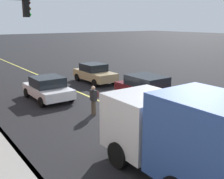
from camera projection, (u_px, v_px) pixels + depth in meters
ground at (123, 111)px, 14.90m from camera, size 200.00×200.00×0.00m
curb_edge at (6, 138)px, 11.31m from camera, size 80.00×0.16×0.15m
lane_stripe_center at (123, 111)px, 14.90m from camera, size 80.00×0.16×0.01m
car_maroon at (148, 88)px, 16.56m from camera, size 4.37×2.12×1.60m
car_tan at (94, 73)px, 21.84m from camera, size 4.14×1.97×1.52m
car_white at (48, 88)px, 17.00m from camera, size 3.95×2.12×1.46m
truck_blue at (217, 147)px, 7.13m from camera, size 7.55×2.45×2.90m
pedestrian_with_backpack at (94, 98)px, 14.14m from camera, size 0.39×0.38×1.57m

